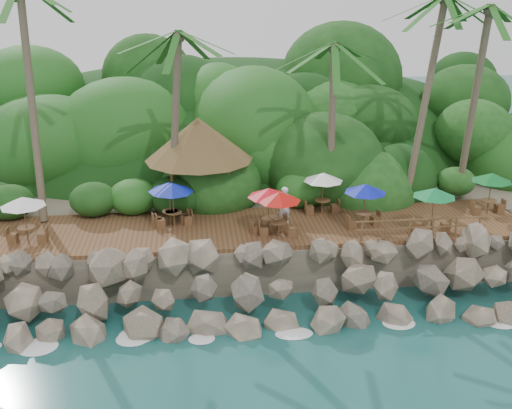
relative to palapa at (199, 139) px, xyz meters
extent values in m
plane|color=#19514F|center=(2.56, -9.52, -5.79)|extent=(140.00, 140.00, 0.00)
cube|color=gray|center=(2.56, 6.48, -4.74)|extent=(32.00, 25.20, 2.10)
ellipsoid|color=#143811|center=(2.56, 13.98, -5.79)|extent=(44.80, 28.00, 15.40)
cube|color=brown|center=(2.56, -3.52, -3.59)|extent=(26.00, 5.00, 0.20)
ellipsoid|color=white|center=(-6.44, -9.22, -5.76)|extent=(1.20, 0.80, 0.06)
ellipsoid|color=white|center=(-3.44, -9.22, -5.76)|extent=(1.20, 0.80, 0.06)
ellipsoid|color=white|center=(-0.44, -9.22, -5.76)|extent=(1.20, 0.80, 0.06)
ellipsoid|color=white|center=(2.56, -9.22, -5.76)|extent=(1.20, 0.80, 0.06)
ellipsoid|color=white|center=(5.56, -9.22, -5.76)|extent=(1.20, 0.80, 0.06)
ellipsoid|color=white|center=(8.56, -9.22, -5.76)|extent=(1.20, 0.80, 0.06)
ellipsoid|color=white|center=(11.56, -9.22, -5.76)|extent=(1.20, 0.80, 0.06)
cylinder|color=brown|center=(-7.71, -1.08, 2.01)|extent=(0.50, 1.91, 10.95)
cylinder|color=brown|center=(-1.12, -0.88, 0.93)|extent=(1.22, 1.19, 8.83)
ellipsoid|color=#23601E|center=(-1.12, -0.88, 5.36)|extent=(6.00, 6.00, 2.40)
cylinder|color=brown|center=(6.67, -1.04, 0.63)|extent=(0.67, 0.75, 8.24)
ellipsoid|color=#23601E|center=(6.67, -1.04, 4.74)|extent=(6.00, 6.00, 2.40)
cylinder|color=brown|center=(11.54, -0.72, 1.73)|extent=(2.05, 1.74, 10.32)
cylinder|color=brown|center=(13.89, -1.20, 1.50)|extent=(0.71, 1.89, 9.93)
ellipsoid|color=#23601E|center=(13.89, -1.20, 6.50)|extent=(6.00, 6.00, 2.40)
cylinder|color=brown|center=(-1.40, -1.40, -2.29)|extent=(0.16, 0.16, 2.40)
cylinder|color=brown|center=(1.40, -1.40, -2.29)|extent=(0.16, 0.16, 2.40)
cylinder|color=brown|center=(-1.40, 1.40, -2.29)|extent=(0.16, 0.16, 2.40)
cylinder|color=brown|center=(1.40, 1.40, -2.29)|extent=(0.16, 0.16, 2.40)
cone|color=brown|center=(0.00, 0.00, 0.01)|extent=(5.59, 5.59, 2.20)
cylinder|color=brown|center=(-7.82, -4.27, -3.14)|extent=(0.08, 0.08, 0.70)
cylinder|color=brown|center=(-7.82, -4.27, -2.78)|extent=(0.79, 0.79, 0.05)
cylinder|color=brown|center=(-7.82, -4.27, -2.45)|extent=(0.05, 0.05, 2.08)
cone|color=white|center=(-7.82, -4.27, -1.56)|extent=(1.98, 1.98, 0.42)
cube|color=brown|center=(-8.48, -4.23, -3.27)|extent=(0.42, 0.42, 0.43)
cube|color=brown|center=(-7.16, -4.31, -3.27)|extent=(0.42, 0.42, 0.43)
cylinder|color=brown|center=(14.36, -3.16, -3.14)|extent=(0.08, 0.08, 0.70)
cylinder|color=brown|center=(14.36, -3.16, -2.78)|extent=(0.79, 0.79, 0.05)
cylinder|color=brown|center=(14.36, -3.16, -2.45)|extent=(0.05, 0.05, 2.08)
cone|color=#0B6724|center=(14.36, -3.16, -1.56)|extent=(1.98, 1.98, 0.42)
cube|color=brown|center=(13.71, -3.21, -3.27)|extent=(0.43, 0.43, 0.43)
cube|color=brown|center=(15.02, -3.10, -3.27)|extent=(0.43, 0.43, 0.43)
cylinder|color=brown|center=(-1.49, -2.90, -3.14)|extent=(0.08, 0.08, 0.70)
cylinder|color=brown|center=(-1.49, -2.90, -2.78)|extent=(0.79, 0.79, 0.05)
cylinder|color=brown|center=(-1.49, -2.90, -2.45)|extent=(0.05, 0.05, 2.08)
cone|color=#0D19AD|center=(-1.49, -2.90, -1.56)|extent=(1.98, 1.98, 0.42)
cube|color=brown|center=(-2.13, -3.07, -3.27)|extent=(0.49, 0.49, 0.43)
cube|color=brown|center=(-0.86, -2.73, -3.27)|extent=(0.49, 0.49, 0.43)
cylinder|color=brown|center=(-1.33, -3.07, -3.14)|extent=(0.08, 0.08, 0.70)
cylinder|color=brown|center=(-1.33, -3.07, -2.78)|extent=(0.79, 0.79, 0.05)
cylinder|color=brown|center=(-1.33, -3.07, -2.45)|extent=(0.05, 0.05, 2.08)
cone|color=#0B1B98|center=(-1.33, -3.07, -1.56)|extent=(1.98, 1.98, 0.42)
cube|color=brown|center=(-1.97, -3.22, -3.27)|extent=(0.48, 0.48, 0.43)
cube|color=brown|center=(-0.68, -2.92, -3.27)|extent=(0.48, 0.48, 0.43)
cylinder|color=brown|center=(10.63, -5.07, -3.14)|extent=(0.08, 0.08, 0.70)
cylinder|color=brown|center=(10.63, -5.07, -2.78)|extent=(0.79, 0.79, 0.05)
cylinder|color=brown|center=(10.63, -5.07, -2.45)|extent=(0.05, 0.05, 2.08)
cone|color=#0D7636|center=(10.63, -5.07, -1.56)|extent=(1.98, 1.98, 0.42)
cube|color=brown|center=(9.97, -4.98, -3.27)|extent=(0.44, 0.44, 0.43)
cube|color=brown|center=(11.28, -5.15, -3.27)|extent=(0.44, 0.44, 0.43)
cylinder|color=brown|center=(7.64, -4.15, -3.14)|extent=(0.08, 0.08, 0.70)
cylinder|color=brown|center=(7.64, -4.15, -2.78)|extent=(0.79, 0.79, 0.05)
cylinder|color=brown|center=(7.64, -4.15, -2.45)|extent=(0.05, 0.05, 2.08)
cone|color=#0D19B5|center=(7.64, -4.15, -1.56)|extent=(1.98, 1.98, 0.42)
cube|color=brown|center=(7.00, -4.33, -3.27)|extent=(0.49, 0.49, 0.43)
cube|color=brown|center=(8.28, -3.98, -3.27)|extent=(0.49, 0.49, 0.43)
cylinder|color=brown|center=(3.46, -4.87, -3.14)|extent=(0.08, 0.08, 0.70)
cylinder|color=brown|center=(3.46, -4.87, -2.78)|extent=(0.79, 0.79, 0.05)
cylinder|color=brown|center=(3.46, -4.87, -2.45)|extent=(0.05, 0.05, 2.08)
cone|color=red|center=(3.46, -4.87, -1.56)|extent=(1.98, 1.98, 0.42)
cube|color=brown|center=(2.82, -4.69, -3.27)|extent=(0.49, 0.49, 0.43)
cube|color=brown|center=(4.10, -5.04, -3.27)|extent=(0.49, 0.49, 0.43)
cylinder|color=brown|center=(6.07, -2.20, -3.14)|extent=(0.08, 0.08, 0.70)
cylinder|color=brown|center=(6.07, -2.20, -2.78)|extent=(0.79, 0.79, 0.05)
cylinder|color=brown|center=(6.07, -2.20, -2.45)|extent=(0.05, 0.05, 2.08)
cone|color=white|center=(6.07, -2.20, -1.56)|extent=(1.98, 1.98, 0.42)
cube|color=brown|center=(5.41, -2.22, -3.27)|extent=(0.41, 0.41, 0.43)
cube|color=brown|center=(6.73, -2.17, -3.27)|extent=(0.41, 0.41, 0.43)
cylinder|color=brown|center=(3.07, -4.26, -3.14)|extent=(0.08, 0.08, 0.70)
cylinder|color=brown|center=(3.07, -4.26, -2.78)|extent=(0.79, 0.79, 0.05)
cylinder|color=brown|center=(3.07, -4.26, -2.45)|extent=(0.05, 0.05, 2.08)
cone|color=red|center=(3.07, -4.26, -1.56)|extent=(1.98, 1.98, 0.42)
cube|color=brown|center=(2.45, -4.47, -3.27)|extent=(0.50, 0.50, 0.43)
cube|color=brown|center=(3.70, -4.06, -3.27)|extent=(0.50, 0.50, 0.43)
cylinder|color=brown|center=(7.08, -5.87, -2.99)|extent=(0.10, 0.10, 1.00)
cylinder|color=brown|center=(8.18, -5.87, -2.99)|extent=(0.10, 0.10, 1.00)
cylinder|color=brown|center=(9.28, -5.87, -2.99)|extent=(0.10, 0.10, 1.00)
cylinder|color=brown|center=(10.38, -5.87, -2.99)|extent=(0.10, 0.10, 1.00)
cylinder|color=brown|center=(11.48, -5.87, -2.99)|extent=(0.10, 0.10, 1.00)
cylinder|color=brown|center=(12.58, -5.87, -2.99)|extent=(0.10, 0.10, 1.00)
cube|color=brown|center=(9.83, -5.87, -2.54)|extent=(6.10, 0.06, 0.06)
cube|color=brown|center=(9.83, -5.87, -2.94)|extent=(6.10, 0.06, 0.06)
imported|color=white|center=(3.93, -3.37, -2.55)|extent=(0.78, 0.60, 1.88)
camera|label=1|loc=(-0.33, -29.60, 7.25)|focal=41.50mm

